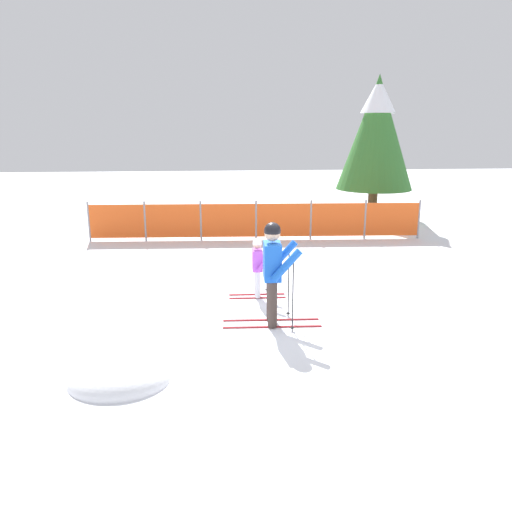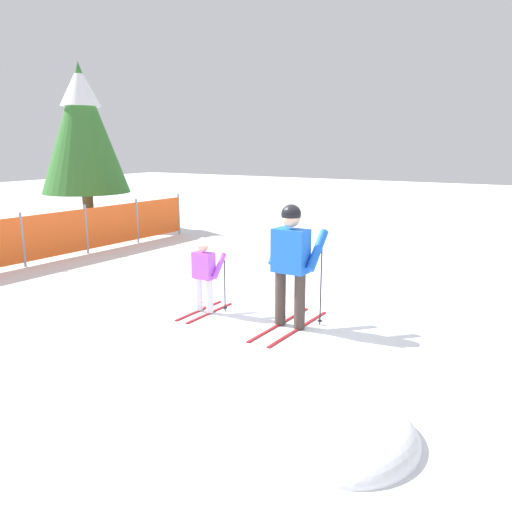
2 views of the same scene
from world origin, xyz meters
name	(u,v)px [view 1 (image 1 of 2)]	position (x,y,z in m)	size (l,w,h in m)	color
ground_plane	(275,319)	(0.00, 0.00, 0.00)	(60.00, 60.00, 0.00)	white
skier_adult	(274,265)	(-0.06, -0.22, 1.05)	(1.68, 0.76, 1.76)	maroon
skier_child	(258,263)	(-0.19, 1.21, 0.69)	(1.12, 0.56, 1.19)	maroon
safety_fence	(256,220)	(0.23, 6.30, 0.59)	(9.79, 0.52, 1.17)	gray
conifer_far	(377,131)	(4.79, 9.56, 3.11)	(2.71, 2.71, 5.02)	#4C3823
snow_mound	(120,381)	(-2.33, -2.00, 0.00)	(1.34, 1.14, 0.54)	white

